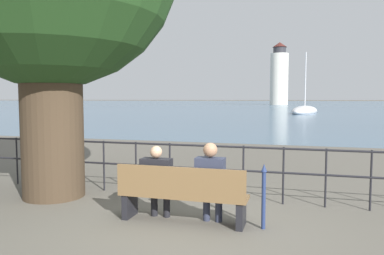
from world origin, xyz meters
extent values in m
plane|color=#605B51|center=(0.00, 0.00, 0.00)|extent=(1000.00, 1000.00, 0.00)
cube|color=slate|center=(0.00, 160.35, 0.00)|extent=(600.00, 300.00, 0.01)
cylinder|color=#423323|center=(-2.89, 0.75, 1.44)|extent=(1.17, 1.17, 2.88)
cube|color=brown|center=(0.00, 0.00, 0.42)|extent=(2.02, 0.45, 0.05)
cube|color=brown|center=(0.00, -0.21, 0.68)|extent=(2.02, 0.04, 0.45)
cube|color=black|center=(-0.91, 0.00, 0.20)|extent=(0.10, 0.41, 0.40)
cube|color=black|center=(0.91, 0.00, 0.20)|extent=(0.10, 0.41, 0.40)
cylinder|color=black|center=(-0.54, 0.16, 0.23)|extent=(0.11, 0.11, 0.45)
cylinder|color=black|center=(-0.33, 0.16, 0.23)|extent=(0.11, 0.11, 0.45)
cube|color=black|center=(-0.44, 0.07, 0.50)|extent=(0.41, 0.26, 0.14)
cube|color=black|center=(-0.44, -0.02, 0.72)|extent=(0.48, 0.24, 0.53)
sphere|color=tan|center=(-0.44, -0.02, 1.09)|extent=(0.19, 0.19, 0.19)
cylinder|color=#2D3347|center=(0.34, 0.16, 0.23)|extent=(0.11, 0.11, 0.45)
cylinder|color=#2D3347|center=(0.53, 0.16, 0.23)|extent=(0.11, 0.11, 0.45)
cube|color=#2D3347|center=(0.44, 0.07, 0.50)|extent=(0.37, 0.26, 0.14)
cube|color=#2D3347|center=(0.44, -0.02, 0.74)|extent=(0.44, 0.24, 0.58)
sphere|color=#A87A5B|center=(0.44, -0.02, 1.15)|extent=(0.22, 0.22, 0.22)
cylinder|color=black|center=(-4.36, 1.44, 0.53)|extent=(0.04, 0.04, 1.05)
cylinder|color=black|center=(-3.64, 1.44, 0.53)|extent=(0.04, 0.04, 1.05)
cylinder|color=black|center=(-2.91, 1.44, 0.53)|extent=(0.04, 0.04, 1.05)
cylinder|color=black|center=(-2.18, 1.44, 0.53)|extent=(0.04, 0.04, 1.05)
cylinder|color=black|center=(-1.45, 1.44, 0.53)|extent=(0.04, 0.04, 1.05)
cylinder|color=black|center=(-0.73, 1.44, 0.53)|extent=(0.04, 0.04, 1.05)
cylinder|color=black|center=(0.00, 1.44, 0.53)|extent=(0.04, 0.04, 1.05)
cylinder|color=black|center=(0.73, 1.44, 0.53)|extent=(0.04, 0.04, 1.05)
cylinder|color=black|center=(1.45, 1.44, 0.53)|extent=(0.04, 0.04, 1.05)
cylinder|color=black|center=(2.18, 1.44, 0.53)|extent=(0.04, 0.04, 1.05)
cylinder|color=black|center=(2.91, 1.44, 0.53)|extent=(0.04, 0.04, 1.05)
cylinder|color=black|center=(0.00, 1.44, 1.02)|extent=(11.64, 0.04, 0.04)
cylinder|color=black|center=(0.00, 1.44, 0.58)|extent=(11.64, 0.04, 0.04)
cylinder|color=navy|center=(1.23, 0.02, 0.43)|extent=(0.06, 0.06, 0.85)
cone|color=navy|center=(1.23, 0.02, 0.91)|extent=(0.09, 0.09, 0.12)
ellipsoid|color=silver|center=(2.31, 44.96, 0.29)|extent=(4.55, 9.13, 1.44)
cylinder|color=silver|center=(2.31, 44.96, 4.28)|extent=(0.14, 0.14, 7.11)
cylinder|color=silver|center=(-4.68, 113.69, 7.86)|extent=(5.50, 5.50, 15.72)
cylinder|color=#2D2D33|center=(-4.68, 113.69, 16.68)|extent=(3.85, 3.85, 1.92)
cone|color=#4C1E19|center=(-4.68, 113.69, 18.40)|extent=(4.40, 4.40, 1.53)
camera|label=1|loc=(1.72, -5.45, 1.92)|focal=35.00mm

